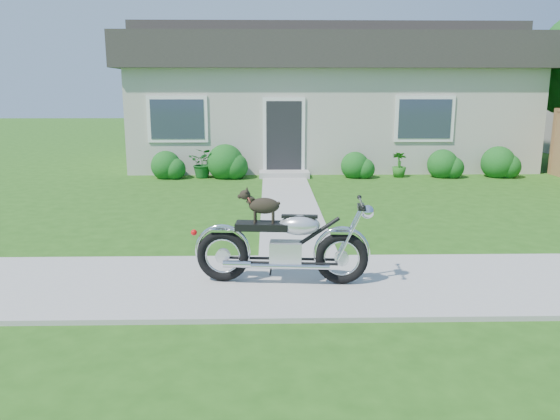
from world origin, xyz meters
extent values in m
plane|color=#235114|center=(0.00, 0.00, 0.00)|extent=(80.00, 80.00, 0.00)
cube|color=#9E9B93|center=(0.00, 0.00, 0.02)|extent=(24.00, 2.20, 0.04)
cube|color=#9E9B93|center=(-1.50, 5.00, 0.01)|extent=(1.20, 8.00, 0.03)
cube|color=beige|center=(0.00, 12.00, 1.50)|extent=(12.00, 6.00, 3.00)
cube|color=#2D2B28|center=(0.00, 12.00, 3.50)|extent=(12.60, 6.60, 1.00)
cube|color=#2D2B28|center=(0.00, 12.00, 4.20)|extent=(12.60, 2.00, 0.60)
cube|color=black|center=(-1.50, 8.97, 1.05)|extent=(1.00, 0.06, 2.10)
cube|color=#9E9B93|center=(-1.50, 8.62, 0.08)|extent=(1.40, 0.70, 0.16)
cube|color=#2D3847|center=(-4.50, 8.97, 1.60)|extent=(1.70, 0.05, 1.30)
cube|color=#2D3847|center=(2.50, 8.97, 1.60)|extent=(1.70, 0.05, 1.30)
cube|color=#935E42|center=(6.30, 9.00, 0.95)|extent=(0.12, 0.12, 1.90)
sphere|color=#155218|center=(2.95, 8.50, 0.36)|extent=(0.85, 0.85, 0.85)
sphere|color=#155218|center=(4.52, 8.50, 0.40)|extent=(0.94, 0.94, 0.94)
sphere|color=#155218|center=(-4.79, 8.50, 0.35)|extent=(0.83, 0.83, 0.83)
sphere|color=#155218|center=(-3.14, 8.50, 0.43)|extent=(1.02, 1.02, 1.02)
sphere|color=#155218|center=(0.48, 8.50, 0.33)|extent=(0.78, 0.78, 0.78)
imported|color=#15501B|center=(-3.76, 8.55, 0.41)|extent=(0.90, 0.84, 0.83)
imported|color=#24671C|center=(1.74, 8.55, 0.36)|extent=(0.50, 0.50, 0.71)
torus|color=black|center=(-1.04, -0.10, 0.38)|extent=(0.68, 0.17, 0.67)
torus|color=black|center=(-2.53, 0.03, 0.38)|extent=(0.68, 0.17, 0.67)
cube|color=silver|center=(-1.74, -0.04, 0.42)|extent=(0.42, 0.27, 0.30)
ellipsoid|color=silver|center=(-1.57, -0.06, 0.79)|extent=(0.53, 0.33, 0.26)
cube|color=black|center=(-2.03, -0.02, 0.78)|extent=(0.67, 0.32, 0.09)
cube|color=silver|center=(-1.04, -0.10, 0.72)|extent=(0.31, 0.17, 0.03)
cube|color=silver|center=(-2.53, 0.03, 0.72)|extent=(0.31, 0.17, 0.03)
cylinder|color=silver|center=(-0.82, -0.12, 1.09)|extent=(0.08, 0.60, 0.03)
sphere|color=silver|center=(-0.74, -0.13, 0.98)|extent=(0.18, 0.18, 0.17)
cylinder|color=silver|center=(-1.75, -0.17, 0.29)|extent=(1.10, 0.16, 0.06)
ellipsoid|color=black|center=(-2.00, -0.02, 1.03)|extent=(0.40, 0.21, 0.20)
sphere|color=black|center=(-2.24, 0.00, 1.17)|extent=(0.13, 0.13, 0.12)
cylinder|color=black|center=(-2.11, 0.04, 0.90)|extent=(0.03, 0.03, 0.16)
cylinder|color=black|center=(-2.12, -0.05, 0.90)|extent=(0.03, 0.03, 0.16)
cylinder|color=black|center=(-1.89, 0.02, 0.90)|extent=(0.03, 0.03, 0.16)
cylinder|color=black|center=(-1.90, -0.07, 0.90)|extent=(0.03, 0.03, 0.16)
torus|color=#D34538|center=(-2.18, 0.00, 1.11)|extent=(0.07, 0.11, 0.10)
camera|label=1|loc=(-1.95, -6.60, 2.45)|focal=35.00mm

